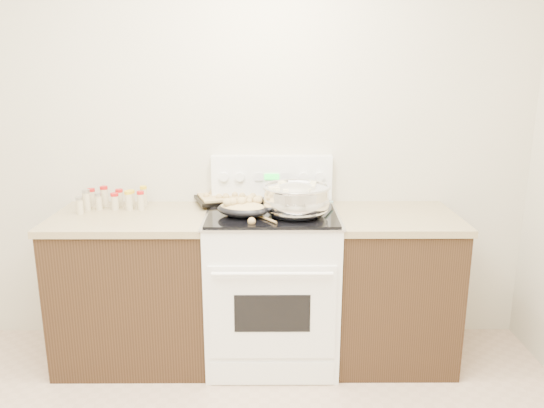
{
  "coord_description": "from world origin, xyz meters",
  "views": [
    {
      "loc": [
        0.34,
        -1.58,
        1.77
      ],
      "look_at": [
        0.35,
        1.37,
        1.0
      ],
      "focal_mm": 35.0,
      "sensor_mm": 36.0,
      "label": 1
    }
  ],
  "objects": [
    {
      "name": "spice_jars",
      "position": [
        -0.63,
        1.57,
        0.98
      ],
      "size": [
        0.38,
        0.24,
        0.13
      ],
      "color": "#BFB28C",
      "rests_on": "counter_left"
    },
    {
      "name": "blue_ladle",
      "position": [
        0.6,
        1.32,
        0.98
      ],
      "size": [
        0.17,
        0.25,
        0.1
      ],
      "color": "#91CDD9",
      "rests_on": "kitchen_range"
    },
    {
      "name": "mixing_bowl",
      "position": [
        0.49,
        1.33,
        1.03
      ],
      "size": [
        0.48,
        0.48,
        0.23
      ],
      "color": "silver",
      "rests_on": "kitchen_range"
    },
    {
      "name": "wooden_spoon",
      "position": [
        0.26,
        1.2,
        0.95
      ],
      "size": [
        0.16,
        0.22,
        0.04
      ],
      "color": "#9B7947",
      "rests_on": "kitchen_range"
    },
    {
      "name": "room_shell",
      "position": [
        0.0,
        0.0,
        1.7
      ],
      "size": [
        4.1,
        3.6,
        2.75
      ],
      "color": "beige",
      "rests_on": "ground"
    },
    {
      "name": "counter_right",
      "position": [
        1.08,
        1.43,
        0.46
      ],
      "size": [
        0.73,
        0.67,
        0.92
      ],
      "color": "black",
      "rests_on": "ground"
    },
    {
      "name": "kitchen_range",
      "position": [
        0.35,
        1.42,
        0.49
      ],
      "size": [
        0.78,
        0.73,
        1.22
      ],
      "color": "white",
      "rests_on": "ground"
    },
    {
      "name": "counter_left",
      "position": [
        -0.48,
        1.43,
        0.46
      ],
      "size": [
        0.93,
        0.67,
        0.92
      ],
      "color": "black",
      "rests_on": "ground"
    },
    {
      "name": "roasting_pan",
      "position": [
        0.18,
        1.31,
        0.99
      ],
      "size": [
        0.34,
        0.29,
        0.11
      ],
      "color": "black",
      "rests_on": "kitchen_range"
    },
    {
      "name": "baking_sheet",
      "position": [
        0.08,
        1.7,
        0.96
      ],
      "size": [
        0.48,
        0.4,
        0.06
      ],
      "color": "black",
      "rests_on": "kitchen_range"
    }
  ]
}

